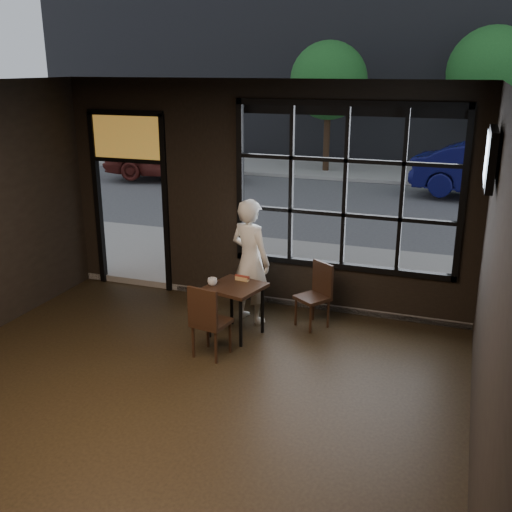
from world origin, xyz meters
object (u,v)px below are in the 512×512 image
at_px(navy_car, 497,171).
at_px(chair_near, 211,320).
at_px(cafe_table, 236,310).
at_px(man, 250,261).

bearing_deg(navy_car, chair_near, 170.24).
distance_m(chair_near, navy_car, 10.89).
xyz_separation_m(cafe_table, chair_near, (-0.07, -0.63, 0.11)).
height_order(cafe_table, man, man).
xyz_separation_m(man, navy_car, (3.33, 9.18, -0.07)).
distance_m(cafe_table, navy_car, 10.28).
relative_size(cafe_table, chair_near, 0.75).
height_order(man, navy_car, man).
bearing_deg(man, navy_car, -88.15).
distance_m(chair_near, man, 1.22).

